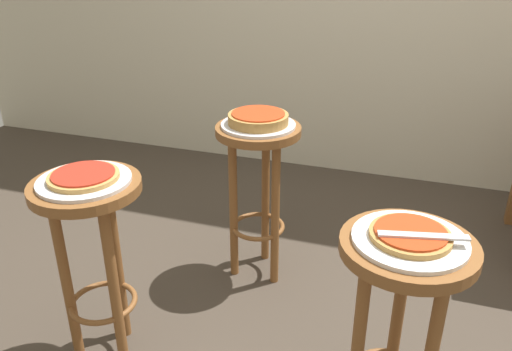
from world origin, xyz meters
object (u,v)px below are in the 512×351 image
object	(u,v)px
pizza_foreground	(410,234)
pizza_middle	(83,176)
stool_middle	(93,235)
pizza_leftside	(258,118)
pizza_server_knife	(423,236)
serving_plate_middle	(84,181)
stool_leftside	(258,170)
serving_plate_leftside	(258,125)
stool_foreground	(400,303)
serving_plate_foreground	(410,240)

from	to	relation	value
pizza_foreground	pizza_middle	distance (m)	0.99
pizza_foreground	stool_middle	size ratio (longest dim) A/B	0.29
pizza_foreground	pizza_leftside	distance (m)	0.95
pizza_middle	stool_middle	bearing A→B (deg)	90.00
pizza_foreground	pizza_middle	bearing A→B (deg)	177.88
pizza_middle	pizza_server_knife	size ratio (longest dim) A/B	1.00
serving_plate_middle	pizza_leftside	size ratio (longest dim) A/B	1.20
pizza_foreground	pizza_middle	xyz separation A→B (m)	(-0.99, 0.04, 0.00)
serving_plate_middle	stool_leftside	size ratio (longest dim) A/B	0.42
stool_middle	serving_plate_leftside	size ratio (longest dim) A/B	2.31
pizza_leftside	pizza_foreground	bearing A→B (deg)	-48.05
pizza_middle	serving_plate_leftside	xyz separation A→B (m)	(0.35, 0.67, -0.02)
pizza_middle	serving_plate_leftside	size ratio (longest dim) A/B	0.72
stool_middle	stool_foreground	bearing A→B (deg)	-2.12
serving_plate_foreground	pizza_middle	size ratio (longest dim) A/B	1.32
serving_plate_foreground	pizza_leftside	bearing A→B (deg)	131.95
serving_plate_leftside	serving_plate_foreground	bearing A→B (deg)	-48.05
stool_middle	pizza_server_knife	distance (m)	1.04
serving_plate_foreground	serving_plate_middle	world-z (taller)	same
stool_middle	pizza_foreground	bearing A→B (deg)	-2.12
stool_foreground	stool_middle	xyz separation A→B (m)	(-0.99, 0.04, 0.00)
serving_plate_foreground	stool_leftside	size ratio (longest dim) A/B	0.42
pizza_foreground	stool_leftside	size ratio (longest dim) A/B	0.29
serving_plate_foreground	serving_plate_leftside	bearing A→B (deg)	131.95
stool_foreground	serving_plate_foreground	bearing A→B (deg)	0.00
stool_middle	pizza_leftside	size ratio (longest dim) A/B	2.87
serving_plate_leftside	stool_leftside	bearing A→B (deg)	-90.00
stool_foreground	stool_leftside	distance (m)	0.95
serving_plate_middle	stool_leftside	xyz separation A→B (m)	(0.35, 0.67, -0.20)
pizza_foreground	stool_leftside	world-z (taller)	pizza_foreground
serving_plate_foreground	stool_leftside	bearing A→B (deg)	131.95
stool_foreground	stool_middle	world-z (taller)	same
pizza_leftside	serving_plate_middle	bearing A→B (deg)	-118.02
pizza_server_knife	serving_plate_middle	bearing A→B (deg)	164.05
pizza_leftside	pizza_server_knife	size ratio (longest dim) A/B	1.11
pizza_leftside	pizza_server_knife	distance (m)	0.98
stool_leftside	pizza_leftside	distance (m)	0.23
stool_leftside	pizza_leftside	bearing A→B (deg)	153.43
stool_leftside	stool_foreground	bearing A→B (deg)	-48.05
pizza_server_knife	pizza_foreground	bearing A→B (deg)	133.54
serving_plate_middle	stool_foreground	bearing A→B (deg)	-2.12
pizza_server_knife	stool_middle	bearing A→B (deg)	164.05
stool_middle	serving_plate_foreground	bearing A→B (deg)	-2.12
serving_plate_foreground	serving_plate_leftside	world-z (taller)	same
serving_plate_foreground	pizza_middle	world-z (taller)	pizza_middle
stool_foreground	stool_middle	bearing A→B (deg)	177.88
stool_middle	pizza_middle	xyz separation A→B (m)	(0.00, -0.00, 0.22)
stool_middle	stool_leftside	xyz separation A→B (m)	(0.35, 0.67, 0.00)
serving_plate_foreground	serving_plate_leftside	distance (m)	0.95
serving_plate_middle	pizza_middle	bearing A→B (deg)	0.00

